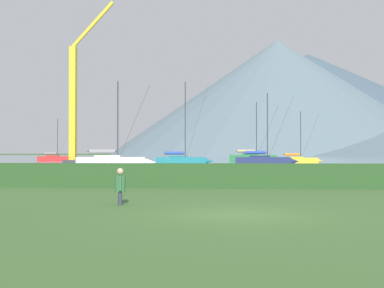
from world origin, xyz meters
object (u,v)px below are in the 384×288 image
object	(u,v)px
sailboat_slip_0	(55,158)
sailboat_slip_5	(253,158)
sailboat_slip_9	(264,161)
person_seated_viewer	(120,185)
sailboat_slip_2	(298,160)
sailboat_slip_3	(182,160)
sailboat_slip_6	(113,161)
dock_crane	(74,112)

from	to	relation	value
sailboat_slip_0	sailboat_slip_5	xyz separation A→B (m)	(37.52, -5.40, 0.17)
sailboat_slip_9	person_seated_viewer	size ratio (longest dim) A/B	7.56
sailboat_slip_2	person_seated_viewer	size ratio (longest dim) A/B	6.37
sailboat_slip_9	sailboat_slip_3	bearing A→B (deg)	167.20
sailboat_slip_3	sailboat_slip_9	world-z (taller)	sailboat_slip_3
sailboat_slip_2	sailboat_slip_5	xyz separation A→B (m)	(-6.25, 11.53, 0.21)
sailboat_slip_0	sailboat_slip_5	size ratio (longest dim) A/B	0.78
person_seated_viewer	sailboat_slip_5	bearing A→B (deg)	71.43
sailboat_slip_6	dock_crane	size ratio (longest dim) A/B	0.48
sailboat_slip_3	sailboat_slip_6	distance (m)	14.35
sailboat_slip_0	sailboat_slip_9	distance (m)	47.13
sailboat_slip_5	sailboat_slip_2	bearing A→B (deg)	-59.92
sailboat_slip_3	sailboat_slip_6	bearing A→B (deg)	-122.12
dock_crane	sailboat_slip_6	bearing A→B (deg)	-39.34
sailboat_slip_3	dock_crane	bearing A→B (deg)	-153.26
sailboat_slip_3	sailboat_slip_6	world-z (taller)	sailboat_slip_3
sailboat_slip_2	dock_crane	distance (m)	34.18
sailboat_slip_3	sailboat_slip_6	size ratio (longest dim) A/B	1.17
person_seated_viewer	sailboat_slip_3	bearing A→B (deg)	80.78
sailboat_slip_5	sailboat_slip_9	world-z (taller)	sailboat_slip_5
sailboat_slip_3	sailboat_slip_9	xyz separation A→B (m)	(11.00, -2.74, 0.01)
sailboat_slip_3	sailboat_slip_9	size ratio (longest dim) A/B	1.21
sailboat_slip_5	sailboat_slip_6	world-z (taller)	sailboat_slip_5
sailboat_slip_5	sailboat_slip_6	size ratio (longest dim) A/B	1.07
sailboat_slip_5	sailboat_slip_9	distance (m)	22.60
sailboat_slip_0	sailboat_slip_3	world-z (taller)	sailboat_slip_3
person_seated_viewer	dock_crane	distance (m)	47.52
dock_crane	person_seated_viewer	bearing A→B (deg)	-70.47
sailboat_slip_5	sailboat_slip_6	distance (m)	36.86
sailboat_slip_6	person_seated_viewer	xyz separation A→B (m)	(9.68, -39.44, -0.04)
person_seated_viewer	dock_crane	bearing A→B (deg)	96.90
sailboat_slip_0	sailboat_slip_5	bearing A→B (deg)	-19.13
person_seated_viewer	dock_crane	world-z (taller)	dock_crane
person_seated_viewer	sailboat_slip_6	bearing A→B (deg)	91.16
sailboat_slip_2	sailboat_slip_3	xyz separation A→B (m)	(-16.85, -8.33, 0.11)
person_seated_viewer	dock_crane	size ratio (longest dim) A/B	0.06
sailboat_slip_0	sailboat_slip_3	size ratio (longest dim) A/B	0.72
sailboat_slip_0	sailboat_slip_9	xyz separation A→B (m)	(37.91, -28.00, 0.08)
sailboat_slip_0	sailboat_slip_2	world-z (taller)	sailboat_slip_0
dock_crane	sailboat_slip_3	bearing A→B (deg)	31.61
sailboat_slip_0	person_seated_viewer	xyz separation A→B (m)	(30.02, -77.46, 0.09)
sailboat_slip_0	sailboat_slip_2	distance (m)	46.92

